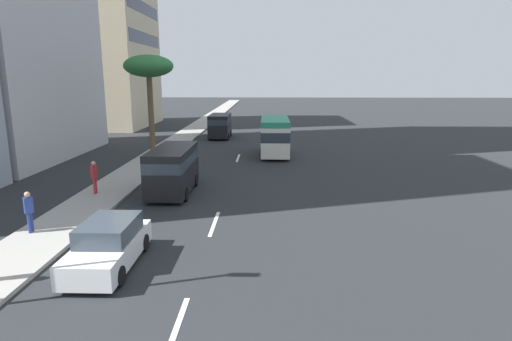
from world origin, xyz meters
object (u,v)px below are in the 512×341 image
car_lead (109,245)px  pedestrian_mid_block (29,210)px  van_second (220,125)px  pedestrian_near_lamp (94,176)px  palm_tree (149,68)px  van_fourth (173,167)px  minibus_third (275,135)px

car_lead → pedestrian_mid_block: 5.02m
van_second → pedestrian_near_lamp: van_second is taller
van_second → palm_tree: 13.30m
car_lead → van_fourth: (9.37, -0.18, 0.71)m
van_second → pedestrian_near_lamp: bearing=-10.8°
van_second → minibus_third: minibus_third is taller
van_fourth → van_second: bearing=179.4°
van_second → van_fourth: size_ratio=0.90×
car_lead → minibus_third: minibus_third is taller
pedestrian_mid_block → pedestrian_near_lamp: bearing=-136.3°
van_second → pedestrian_near_lamp: size_ratio=2.65×
minibus_third → van_fourth: bearing=153.8°
van_fourth → palm_tree: size_ratio=0.67×
car_lead → minibus_third: bearing=164.2°
pedestrian_near_lamp → van_second: bearing=5.7°
van_second → van_fourth: 21.83m
van_second → pedestrian_near_lamp: (-22.61, 4.30, -0.26)m
car_lead → van_second: 31.21m
van_second → minibus_third: (-10.05, -5.59, 0.24)m
minibus_third → van_fourth: 13.14m
minibus_third → pedestrian_near_lamp: size_ratio=3.38×
car_lead → minibus_third: size_ratio=0.72×
palm_tree → van_second: bearing=-20.0°
van_second → minibus_third: 11.50m
van_fourth → pedestrian_near_lamp: 4.17m
van_fourth → pedestrian_near_lamp: bearing=-79.2°
pedestrian_near_lamp → palm_tree: palm_tree is taller
pedestrian_near_lamp → palm_tree: 12.66m
palm_tree → pedestrian_near_lamp: bearing=179.1°
minibus_third → pedestrian_near_lamp: 16.00m
car_lead → van_fourth: van_fourth is taller
car_lead → pedestrian_mid_block: bearing=-122.7°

